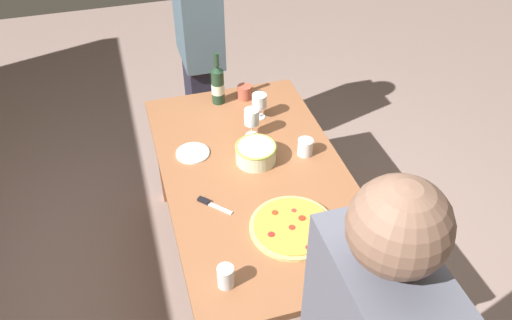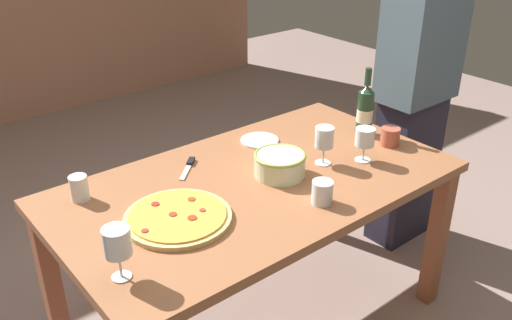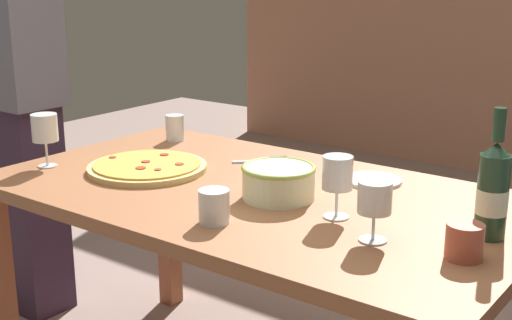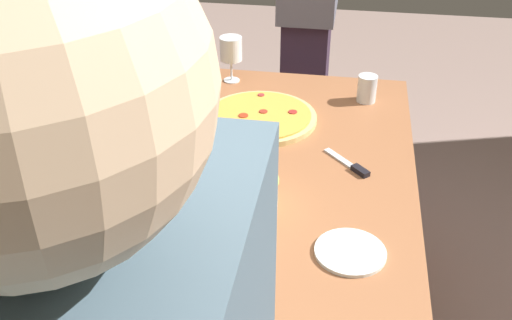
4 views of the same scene
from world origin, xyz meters
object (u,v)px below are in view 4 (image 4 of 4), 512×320
(wine_glass_far_left, at_px, (205,219))
(cup_spare, at_px, (148,180))
(pizza_knife, at_px, (352,166))
(dining_table, at_px, (256,213))
(pizza, at_px, (260,117))
(serving_bowl, at_px, (239,191))
(wine_glass_by_bottle, at_px, (148,263))
(person_guest_left, at_px, (309,5))
(wine_glass_near_pizza, at_px, (231,50))
(cup_ceramic, at_px, (367,89))
(side_plate, at_px, (350,252))

(wine_glass_far_left, distance_m, cup_spare, 0.33)
(pizza_knife, bearing_deg, dining_table, -60.80)
(wine_glass_far_left, xyz_separation_m, cup_spare, (-0.23, -0.22, -0.07))
(pizza, bearing_deg, pizza_knife, 51.67)
(serving_bowl, distance_m, pizza_knife, 0.38)
(wine_glass_by_bottle, xyz_separation_m, wine_glass_far_left, (-0.15, 0.09, 0.01))
(wine_glass_far_left, height_order, person_guest_left, person_guest_left)
(pizza, bearing_deg, wine_glass_by_bottle, -6.76)
(pizza, bearing_deg, person_guest_left, 174.20)
(wine_glass_near_pizza, relative_size, wine_glass_far_left, 1.06)
(cup_ceramic, bearing_deg, pizza, -59.51)
(wine_glass_by_bottle, height_order, wine_glass_far_left, wine_glass_far_left)
(wine_glass_far_left, height_order, side_plate, wine_glass_far_left)
(serving_bowl, xyz_separation_m, wine_glass_far_left, (0.21, -0.04, 0.06))
(pizza, height_order, cup_spare, cup_spare)
(wine_glass_near_pizza, xyz_separation_m, cup_ceramic, (0.09, 0.51, -0.08))
(cup_ceramic, bearing_deg, side_plate, -1.89)
(dining_table, xyz_separation_m, serving_bowl, (0.10, -0.03, 0.15))
(pizza_knife, relative_size, person_guest_left, 0.09)
(wine_glass_near_pizza, bearing_deg, dining_table, 16.98)
(wine_glass_far_left, bearing_deg, person_guest_left, 176.36)
(serving_bowl, relative_size, person_guest_left, 0.12)
(serving_bowl, xyz_separation_m, cup_spare, (-0.02, -0.26, -0.01))
(dining_table, relative_size, pizza, 4.20)
(dining_table, bearing_deg, serving_bowl, -15.83)
(wine_glass_near_pizza, relative_size, cup_ceramic, 1.80)
(cup_ceramic, relative_size, person_guest_left, 0.06)
(pizza, distance_m, cup_ceramic, 0.41)
(cup_ceramic, distance_m, cup_spare, 0.90)
(dining_table, height_order, pizza, pizza)
(side_plate, bearing_deg, wine_glass_far_left, -78.55)
(serving_bowl, bearing_deg, cup_spare, -94.27)
(wine_glass_far_left, height_order, cup_ceramic, wine_glass_far_left)
(side_plate, distance_m, pizza_knife, 0.39)
(cup_ceramic, bearing_deg, pizza_knife, -4.49)
(serving_bowl, xyz_separation_m, cup_ceramic, (-0.70, 0.33, -0.00))
(wine_glass_far_left, relative_size, cup_ceramic, 1.70)
(dining_table, bearing_deg, pizza, -172.57)
(pizza, xyz_separation_m, pizza_knife, (0.25, 0.31, -0.01))
(pizza, xyz_separation_m, cup_ceramic, (-0.21, 0.35, 0.04))
(cup_ceramic, distance_m, person_guest_left, 0.67)
(cup_spare, xyz_separation_m, side_plate, (0.16, 0.56, -0.04))
(wine_glass_near_pizza, height_order, cup_spare, wine_glass_near_pizza)
(wine_glass_near_pizza, xyz_separation_m, wine_glass_by_bottle, (1.15, 0.06, -0.03))
(wine_glass_far_left, relative_size, cup_spare, 1.88)
(cup_spare, height_order, side_plate, cup_spare)
(wine_glass_near_pizza, bearing_deg, pizza_knife, 40.99)
(cup_ceramic, xyz_separation_m, side_plate, (0.84, -0.03, -0.04))
(cup_ceramic, xyz_separation_m, pizza_knife, (0.45, -0.04, -0.04))
(side_plate, height_order, person_guest_left, person_guest_left)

